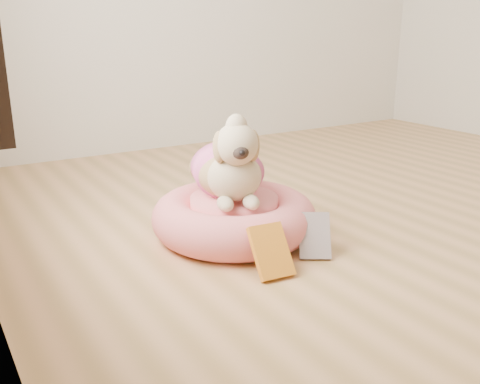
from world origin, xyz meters
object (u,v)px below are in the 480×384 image
dog (229,153)px  pet_bed (234,217)px  book_white (314,236)px  book_yellow (271,251)px

dog → pet_bed: bearing=2.6°
pet_bed → dog: (-0.02, 0.01, 0.29)m
book_white → dog: bearing=150.1°
pet_bed → dog: 0.29m
pet_bed → book_yellow: (-0.08, -0.40, 0.00)m
pet_bed → book_yellow: pet_bed is taller
book_yellow → dog: bearing=87.9°
pet_bed → dog: bearing=163.2°
book_white → book_yellow: bearing=-137.1°
dog → book_yellow: size_ratio=2.54×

